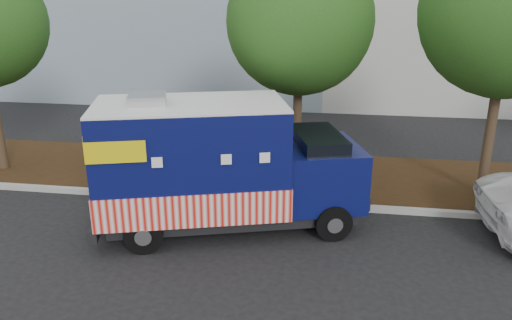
# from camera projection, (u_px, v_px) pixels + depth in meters

# --- Properties ---
(ground) EXTENTS (120.00, 120.00, 0.00)m
(ground) POSITION_uv_depth(u_px,v_px,m) (226.00, 226.00, 12.05)
(ground) COLOR black
(ground) RESTS_ON ground
(curb) EXTENTS (120.00, 0.18, 0.15)m
(curb) POSITION_uv_depth(u_px,v_px,m) (236.00, 200.00, 13.34)
(curb) COLOR #9E9E99
(curb) RESTS_ON ground
(mulch_strip) EXTENTS (120.00, 4.00, 0.15)m
(mulch_strip) POSITION_uv_depth(u_px,v_px,m) (249.00, 173.00, 15.30)
(mulch_strip) COLOR black
(mulch_strip) RESTS_ON ground
(tree_b) EXTENTS (4.10, 4.10, 6.63)m
(tree_b) POSITION_uv_depth(u_px,v_px,m) (300.00, 22.00, 13.79)
(tree_b) COLOR #38281C
(tree_b) RESTS_ON ground
(tree_c) EXTENTS (4.31, 4.31, 7.11)m
(tree_c) POSITION_uv_depth(u_px,v_px,m) (509.00, 10.00, 12.07)
(tree_c) COLOR #38281C
(tree_c) RESTS_ON ground
(sign_post) EXTENTS (0.06, 0.06, 2.40)m
(sign_post) POSITION_uv_depth(u_px,v_px,m) (101.00, 152.00, 13.70)
(sign_post) COLOR #473828
(sign_post) RESTS_ON ground
(food_truck) EXTENTS (6.58, 3.90, 3.27)m
(food_truck) POSITION_uv_depth(u_px,v_px,m) (216.00, 169.00, 11.58)
(food_truck) COLOR black
(food_truck) RESTS_ON ground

